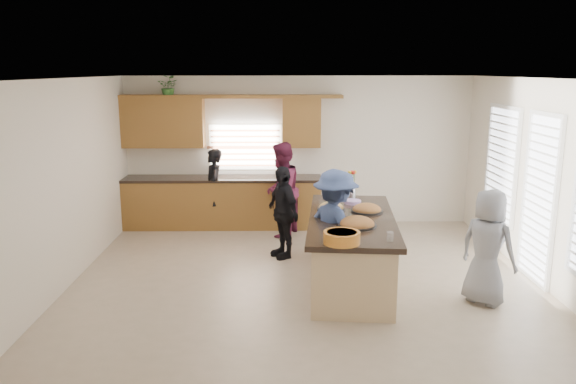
{
  "coord_description": "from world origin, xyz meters",
  "views": [
    {
      "loc": [
        -0.34,
        -7.57,
        2.92
      ],
      "look_at": [
        -0.23,
        0.49,
        1.15
      ],
      "focal_mm": 35.0,
      "sensor_mm": 36.0,
      "label": 1
    }
  ],
  "objects_px": {
    "island": "(351,252)",
    "woman_right_front": "(488,247)",
    "woman_right_back": "(335,229)",
    "salad_bowl": "(342,237)",
    "woman_left_mid": "(281,190)",
    "woman_left_back": "(214,189)",
    "woman_left_front": "(283,212)"
  },
  "relations": [
    {
      "from": "woman_left_mid",
      "to": "woman_right_front",
      "type": "relative_size",
      "value": 1.13
    },
    {
      "from": "woman_right_front",
      "to": "island",
      "type": "bearing_deg",
      "value": 24.19
    },
    {
      "from": "salad_bowl",
      "to": "woman_right_back",
      "type": "xyz_separation_m",
      "value": [
        0.03,
        1.04,
        -0.21
      ]
    },
    {
      "from": "island",
      "to": "woman_right_front",
      "type": "distance_m",
      "value": 1.79
    },
    {
      "from": "salad_bowl",
      "to": "woman_left_back",
      "type": "relative_size",
      "value": 0.29
    },
    {
      "from": "woman_left_front",
      "to": "woman_right_back",
      "type": "relative_size",
      "value": 0.89
    },
    {
      "from": "island",
      "to": "woman_left_front",
      "type": "height_order",
      "value": "woman_left_front"
    },
    {
      "from": "island",
      "to": "woman_right_front",
      "type": "height_order",
      "value": "woman_right_front"
    },
    {
      "from": "woman_left_front",
      "to": "woman_right_front",
      "type": "distance_m",
      "value": 3.15
    },
    {
      "from": "island",
      "to": "woman_left_mid",
      "type": "bearing_deg",
      "value": 117.77
    },
    {
      "from": "woman_left_back",
      "to": "woman_left_front",
      "type": "relative_size",
      "value": 1.02
    },
    {
      "from": "woman_left_back",
      "to": "woman_left_mid",
      "type": "height_order",
      "value": "woman_left_mid"
    },
    {
      "from": "woman_left_mid",
      "to": "woman_right_front",
      "type": "distance_m",
      "value": 3.96
    },
    {
      "from": "woman_left_mid",
      "to": "woman_left_front",
      "type": "xyz_separation_m",
      "value": [
        0.02,
        -1.17,
        -0.11
      ]
    },
    {
      "from": "woman_left_back",
      "to": "woman_left_front",
      "type": "distance_m",
      "value": 2.09
    },
    {
      "from": "island",
      "to": "woman_right_back",
      "type": "bearing_deg",
      "value": -145.5
    },
    {
      "from": "woman_left_back",
      "to": "woman_left_mid",
      "type": "xyz_separation_m",
      "value": [
        1.26,
        -0.49,
        0.09
      ]
    },
    {
      "from": "salad_bowl",
      "to": "woman_left_mid",
      "type": "height_order",
      "value": "woman_left_mid"
    },
    {
      "from": "woman_left_front",
      "to": "woman_right_front",
      "type": "bearing_deg",
      "value": 26.5
    },
    {
      "from": "island",
      "to": "woman_left_back",
      "type": "distance_m",
      "value": 3.58
    },
    {
      "from": "salad_bowl",
      "to": "woman_right_front",
      "type": "bearing_deg",
      "value": 14.12
    },
    {
      "from": "woman_left_mid",
      "to": "woman_left_back",
      "type": "bearing_deg",
      "value": -92.03
    },
    {
      "from": "salad_bowl",
      "to": "woman_right_back",
      "type": "relative_size",
      "value": 0.26
    },
    {
      "from": "salad_bowl",
      "to": "woman_left_back",
      "type": "bearing_deg",
      "value": 116.06
    },
    {
      "from": "salad_bowl",
      "to": "woman_right_back",
      "type": "distance_m",
      "value": 1.06
    },
    {
      "from": "salad_bowl",
      "to": "woman_left_mid",
      "type": "distance_m",
      "value": 3.56
    },
    {
      "from": "woman_left_back",
      "to": "woman_right_back",
      "type": "height_order",
      "value": "woman_right_back"
    },
    {
      "from": "woman_right_back",
      "to": "woman_right_front",
      "type": "distance_m",
      "value": 1.94
    },
    {
      "from": "salad_bowl",
      "to": "woman_right_front",
      "type": "relative_size",
      "value": 0.29
    },
    {
      "from": "woman_right_front",
      "to": "woman_left_back",
      "type": "bearing_deg",
      "value": 4.94
    },
    {
      "from": "woman_left_mid",
      "to": "woman_right_back",
      "type": "height_order",
      "value": "woman_left_mid"
    },
    {
      "from": "woman_left_back",
      "to": "woman_right_front",
      "type": "relative_size",
      "value": 1.01
    }
  ]
}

